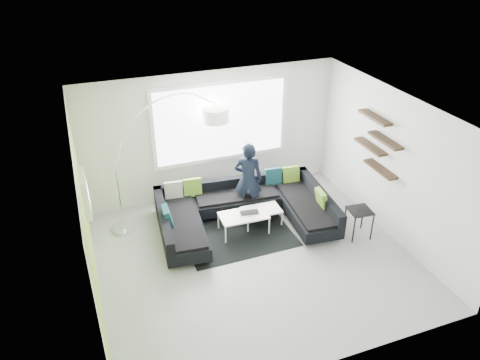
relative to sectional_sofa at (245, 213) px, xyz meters
name	(u,v)px	position (x,y,z in m)	size (l,w,h in m)	color
ground	(255,258)	(-0.19, -1.00, -0.32)	(5.50, 5.50, 0.00)	gray
room_shell	(254,165)	(-0.15, -0.79, 1.49)	(5.54, 5.04, 2.82)	silver
sectional_sofa	(245,213)	(0.00, 0.00, 0.00)	(3.53, 2.37, 0.72)	black
rug	(238,235)	(-0.24, -0.23, -0.31)	(2.09, 1.52, 0.01)	black
coffee_table	(253,219)	(0.14, -0.08, -0.12)	(1.20, 0.70, 0.39)	white
arc_lamp	(115,172)	(-2.30, 0.76, 0.98)	(2.42, 0.77, 2.59)	silver
side_table	(358,223)	(1.94, -1.04, -0.03)	(0.43, 0.43, 0.59)	black
person	(248,179)	(0.26, 0.50, 0.47)	(0.68, 0.57, 1.58)	black
laptop	(250,214)	(0.03, -0.18, 0.09)	(0.39, 0.28, 0.03)	black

